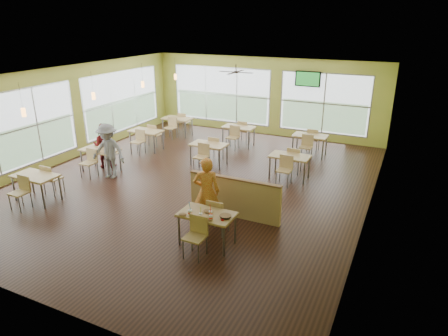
# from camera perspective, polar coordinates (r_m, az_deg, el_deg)

# --- Properties ---
(room) EXTENTS (12.00, 12.04, 3.20)m
(room) POSITION_cam_1_polar(r_m,az_deg,el_deg) (11.69, -4.35, 5.30)
(room) COLOR black
(room) RESTS_ON ground
(window_bays) EXTENTS (9.24, 10.24, 2.38)m
(window_bays) POSITION_cam_1_polar(r_m,az_deg,el_deg) (15.62, -7.27, 8.64)
(window_bays) COLOR white
(window_bays) RESTS_ON room
(main_table) EXTENTS (1.22, 1.52, 0.87)m
(main_table) POSITION_cam_1_polar(r_m,az_deg,el_deg) (8.69, -2.44, -7.19)
(main_table) COLOR tan
(main_table) RESTS_ON floor
(half_wall_divider) EXTENTS (2.40, 0.14, 1.04)m
(half_wall_divider) POSITION_cam_1_polar(r_m,az_deg,el_deg) (9.90, 1.49, -4.20)
(half_wall_divider) COLOR tan
(half_wall_divider) RESTS_ON floor
(dining_tables) EXTENTS (6.92, 8.72, 0.87)m
(dining_tables) POSITION_cam_1_polar(r_m,az_deg,el_deg) (13.89, -4.53, 3.63)
(dining_tables) COLOR tan
(dining_tables) RESTS_ON floor
(pendant_lights) EXTENTS (0.11, 7.31, 0.86)m
(pendant_lights) POSITION_cam_1_polar(r_m,az_deg,el_deg) (13.86, -14.82, 10.73)
(pendant_lights) COLOR #2D2119
(pendant_lights) RESTS_ON ceiling
(ceiling_fan) EXTENTS (1.25, 1.25, 0.29)m
(ceiling_fan) POSITION_cam_1_polar(r_m,az_deg,el_deg) (14.06, 1.70, 13.55)
(ceiling_fan) COLOR #2D2119
(ceiling_fan) RESTS_ON ceiling
(tv_backwall) EXTENTS (1.00, 0.07, 0.60)m
(tv_backwall) POSITION_cam_1_polar(r_m,az_deg,el_deg) (16.28, 11.88, 12.35)
(tv_backwall) COLOR black
(tv_backwall) RESTS_ON wall_back
(man_plaid) EXTENTS (0.74, 0.63, 1.71)m
(man_plaid) POSITION_cam_1_polar(r_m,az_deg,el_deg) (9.39, -2.51, -3.43)
(man_plaid) COLOR #CA4C16
(man_plaid) RESTS_ON floor
(patron_maroon) EXTENTS (0.89, 0.80, 1.49)m
(patron_maroon) POSITION_cam_1_polar(r_m,az_deg,el_deg) (13.75, -16.76, 3.12)
(patron_maroon) COLOR #5A1112
(patron_maroon) RESTS_ON floor
(patron_grey) EXTENTS (1.17, 0.74, 1.72)m
(patron_grey) POSITION_cam_1_polar(r_m,az_deg,el_deg) (12.74, -16.20, 2.34)
(patron_grey) COLOR slate
(patron_grey) RESTS_ON floor
(cup_blue) EXTENTS (0.10, 0.10, 0.36)m
(cup_blue) POSITION_cam_1_polar(r_m,az_deg,el_deg) (8.53, -4.87, -6.37)
(cup_blue) COLOR white
(cup_blue) RESTS_ON main_table
(cup_yellow) EXTENTS (0.08, 0.08, 0.30)m
(cup_yellow) POSITION_cam_1_polar(r_m,az_deg,el_deg) (8.43, -3.36, -6.76)
(cup_yellow) COLOR white
(cup_yellow) RESTS_ON main_table
(cup_red_near) EXTENTS (0.08, 0.08, 0.30)m
(cup_red_near) POSITION_cam_1_polar(r_m,az_deg,el_deg) (8.50, -1.93, -6.47)
(cup_red_near) COLOR white
(cup_red_near) RESTS_ON main_table
(cup_red_far) EXTENTS (0.08, 0.08, 0.30)m
(cup_red_far) POSITION_cam_1_polar(r_m,az_deg,el_deg) (8.33, -1.90, -7.09)
(cup_red_far) COLOR white
(cup_red_far) RESTS_ON main_table
(food_basket) EXTENTS (0.25, 0.25, 0.06)m
(food_basket) POSITION_cam_1_polar(r_m,az_deg,el_deg) (8.43, 0.21, -6.92)
(food_basket) COLOR black
(food_basket) RESTS_ON main_table
(ketchup_cup) EXTENTS (0.06, 0.06, 0.03)m
(ketchup_cup) POSITION_cam_1_polar(r_m,az_deg,el_deg) (8.34, -0.22, -7.41)
(ketchup_cup) COLOR #A9100E
(ketchup_cup) RESTS_ON main_table
(wrapper_left) EXTENTS (0.20, 0.18, 0.04)m
(wrapper_left) POSITION_cam_1_polar(r_m,az_deg,el_deg) (8.58, -5.95, -6.59)
(wrapper_left) COLOR olive
(wrapper_left) RESTS_ON main_table
(wrapper_mid) EXTENTS (0.26, 0.25, 0.05)m
(wrapper_mid) POSITION_cam_1_polar(r_m,az_deg,el_deg) (8.68, -2.27, -6.14)
(wrapper_mid) COLOR olive
(wrapper_mid) RESTS_ON main_table
(wrapper_right) EXTENTS (0.16, 0.15, 0.03)m
(wrapper_right) POSITION_cam_1_polar(r_m,az_deg,el_deg) (8.35, -2.02, -7.36)
(wrapper_right) COLOR olive
(wrapper_right) RESTS_ON main_table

